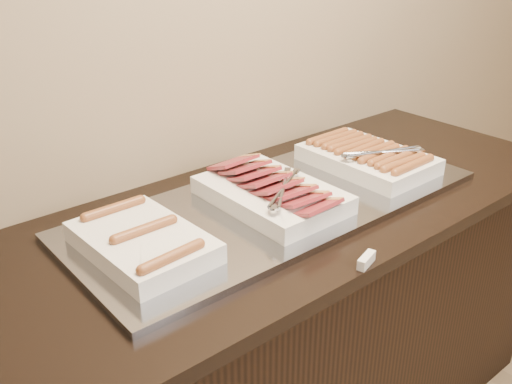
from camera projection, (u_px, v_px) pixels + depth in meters
counter at (271, 335)px, 1.80m from camera, size 2.06×0.76×0.90m
warming_tray at (278, 203)px, 1.61m from camera, size 1.20×0.50×0.02m
dish_left at (142, 241)px, 1.34m from camera, size 0.25×0.36×0.07m
dish_center at (272, 193)px, 1.57m from camera, size 0.27×0.43×0.09m
dish_right at (368, 157)px, 1.81m from camera, size 0.28×0.40×0.08m
label_holder at (366, 260)px, 1.33m from camera, size 0.07×0.04×0.03m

